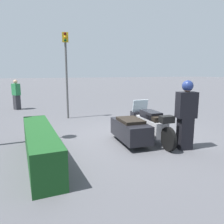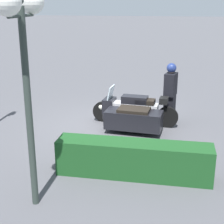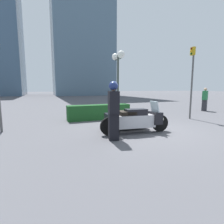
% 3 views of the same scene
% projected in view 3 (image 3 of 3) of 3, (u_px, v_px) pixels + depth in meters
% --- Properties ---
extents(ground_plane, '(160.00, 160.00, 0.00)m').
position_uv_depth(ground_plane, '(146.00, 129.00, 6.93)').
color(ground_plane, '#4C4C51').
extents(police_motorcycle, '(2.63, 1.49, 1.15)m').
position_uv_depth(police_motorcycle, '(132.00, 119.00, 6.68)').
color(police_motorcycle, black).
rests_on(police_motorcycle, ground).
extents(officer_rider, '(0.41, 0.56, 1.84)m').
position_uv_depth(officer_rider, '(113.00, 109.00, 5.46)').
color(officer_rider, black).
rests_on(officer_rider, ground).
extents(hedge_bush_curbside, '(3.29, 0.60, 0.77)m').
position_uv_depth(hedge_bush_curbside, '(99.00, 112.00, 9.14)').
color(hedge_bush_curbside, '#19471E').
rests_on(hedge_bush_curbside, ground).
extents(twin_lamp_post, '(0.43, 1.32, 3.80)m').
position_uv_depth(twin_lamp_post, '(118.00, 63.00, 10.64)').
color(twin_lamp_post, '#2D3833').
rests_on(twin_lamp_post, ground).
extents(traffic_light_near, '(0.22, 0.28, 3.70)m').
position_uv_depth(traffic_light_near, '(192.00, 73.00, 9.04)').
color(traffic_light_near, '#4C4C4C').
rests_on(traffic_light_near, ground).
extents(pedestrian_bystander, '(0.54, 0.47, 1.65)m').
position_uv_depth(pedestrian_bystander, '(205.00, 99.00, 12.47)').
color(pedestrian_bystander, '#2D2D33').
rests_on(pedestrian_bystander, ground).
extents(office_building_main, '(13.25, 9.15, 36.21)m').
position_uv_depth(office_building_main, '(82.00, 14.00, 39.18)').
color(office_building_main, slate).
rests_on(office_building_main, ground).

